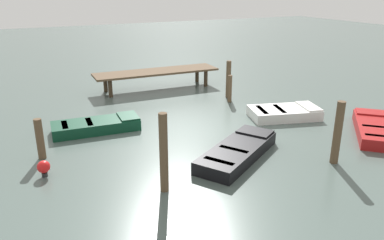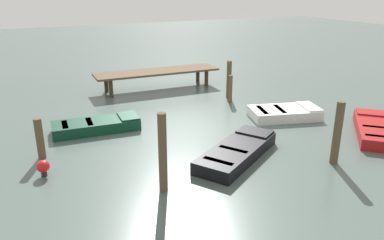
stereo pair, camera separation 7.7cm
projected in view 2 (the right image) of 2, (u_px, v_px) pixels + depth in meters
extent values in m
plane|color=#4C5B56|center=(192.00, 129.00, 14.37)|extent=(80.00, 80.00, 0.00)
cube|color=brown|center=(157.00, 72.00, 19.55)|extent=(6.41, 1.77, 0.10)
cylinder|color=#3C2E20|center=(198.00, 74.00, 21.15)|extent=(0.20, 0.20, 0.85)
cylinder|color=#3C2E20|center=(206.00, 78.00, 20.21)|extent=(0.20, 0.20, 0.85)
cylinder|color=#3C2E20|center=(106.00, 83.00, 19.21)|extent=(0.20, 0.20, 0.85)
cylinder|color=#3C2E20|center=(111.00, 88.00, 18.27)|extent=(0.20, 0.20, 0.85)
cube|color=#0C3823|center=(96.00, 126.00, 14.11)|extent=(3.20, 1.40, 0.40)
cube|color=maroon|center=(96.00, 122.00, 14.07)|extent=(2.71, 1.11, 0.04)
cube|color=#0C3823|center=(128.00, 116.00, 14.46)|extent=(0.76, 1.11, 0.06)
cube|color=maroon|center=(89.00, 122.00, 13.97)|extent=(0.27, 0.93, 0.04)
cube|color=maroon|center=(65.00, 125.00, 13.67)|extent=(0.27, 0.93, 0.04)
cube|color=silver|center=(284.00, 113.00, 15.48)|extent=(3.02, 2.16, 0.40)
cube|color=#334772|center=(285.00, 110.00, 15.43)|extent=(2.54, 1.74, 0.04)
cube|color=silver|center=(309.00, 106.00, 15.57)|extent=(0.94, 1.43, 0.06)
cube|color=navy|center=(280.00, 109.00, 15.39)|extent=(0.51, 1.15, 0.04)
cube|color=navy|center=(262.00, 110.00, 15.27)|extent=(0.51, 1.15, 0.04)
cube|color=black|center=(237.00, 152.00, 11.90)|extent=(3.62, 2.89, 0.40)
cube|color=gray|center=(237.00, 148.00, 11.86)|extent=(3.03, 2.39, 0.04)
cube|color=black|center=(255.00, 132.00, 12.92)|extent=(1.24, 1.34, 0.06)
cube|color=#776E5D|center=(233.00, 150.00, 11.63)|extent=(0.67, 0.91, 0.04)
cube|color=#776E5D|center=(218.00, 161.00, 10.87)|extent=(0.67, 0.91, 0.04)
cube|color=maroon|center=(376.00, 130.00, 13.72)|extent=(3.23, 3.31, 0.40)
cube|color=black|center=(377.00, 126.00, 13.67)|extent=(2.68, 2.75, 0.04)
cube|color=maroon|center=(373.00, 113.00, 14.81)|extent=(1.35, 1.33, 0.06)
cube|color=black|center=(378.00, 127.00, 13.44)|extent=(0.87, 0.84, 0.04)
cube|color=black|center=(381.00, 137.00, 12.61)|extent=(0.87, 0.84, 0.04)
cylinder|color=brown|center=(230.00, 89.00, 17.42)|extent=(0.19, 0.19, 1.25)
cylinder|color=brown|center=(40.00, 139.00, 11.76)|extent=(0.24, 0.24, 1.30)
cylinder|color=brown|center=(163.00, 153.00, 9.73)|extent=(0.22, 0.22, 2.16)
cylinder|color=brown|center=(337.00, 133.00, 11.31)|extent=(0.24, 0.24, 1.95)
cylinder|color=brown|center=(229.00, 79.00, 18.08)|extent=(0.23, 0.23, 1.76)
cylinder|color=#262626|center=(44.00, 174.00, 10.83)|extent=(0.16, 0.16, 0.12)
sphere|color=red|center=(43.00, 166.00, 10.75)|extent=(0.36, 0.36, 0.36)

